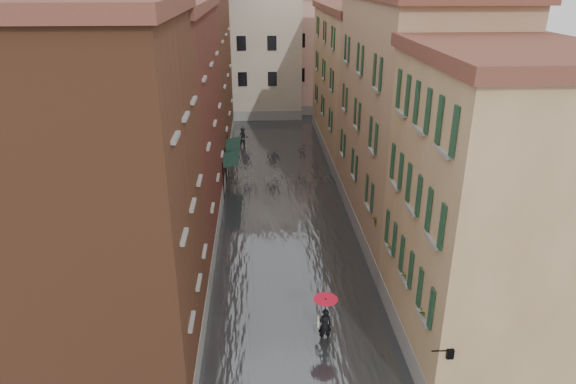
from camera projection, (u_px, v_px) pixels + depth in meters
name	position (u px, v px, depth m)	size (l,w,h in m)	color
ground	(298.00, 320.00, 22.73)	(120.00, 120.00, 0.00)	#5E5F61
floodwater	(283.00, 200.00, 34.65)	(10.00, 60.00, 0.20)	#414448
building_left_near	(105.00, 209.00, 17.98)	(6.00, 8.00, 13.00)	brown
building_left_mid	(159.00, 130.00, 28.19)	(6.00, 14.00, 12.50)	#5F271E
building_left_far	(190.00, 70.00, 41.70)	(6.00, 16.00, 14.00)	brown
building_right_near	(491.00, 218.00, 19.05)	(6.00, 8.00, 11.50)	#98734E
building_right_mid	(410.00, 121.00, 28.88)	(6.00, 14.00, 13.00)	#997A5D
building_right_far	(359.00, 84.00, 42.97)	(6.00, 16.00, 11.50)	#98734E
building_end_cream	(243.00, 53.00, 55.00)	(12.00, 9.00, 13.00)	#BFB197
building_end_pink	(324.00, 54.00, 57.53)	(10.00, 9.00, 12.00)	#CF9C91
awning_near	(231.00, 159.00, 35.18)	(1.09, 3.32, 2.80)	black
awning_far	(233.00, 145.00, 38.02)	(1.09, 3.40, 2.80)	black
wall_lantern	(449.00, 353.00, 16.28)	(0.71, 0.22, 0.35)	black
window_planters	(400.00, 255.00, 21.00)	(0.59, 8.34, 0.84)	#953530
pedestrian_main	(325.00, 315.00, 20.91)	(1.02, 1.02, 2.06)	black
pedestrian_far	(244.00, 138.00, 44.97)	(0.91, 0.71, 1.87)	black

